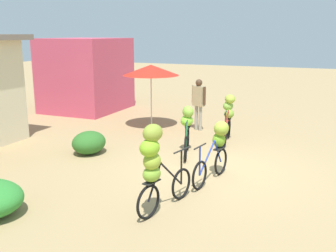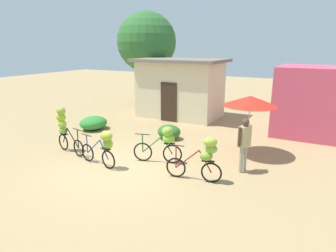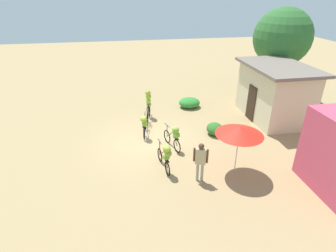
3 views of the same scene
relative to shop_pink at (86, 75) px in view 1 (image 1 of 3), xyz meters
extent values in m
plane|color=#A3865A|center=(-5.14, -7.01, -1.47)|extent=(60.00, 60.00, 0.00)
cube|color=#C74561|center=(0.00, 0.00, 0.00)|extent=(3.20, 2.80, 2.95)
ellipsoid|color=#2D6624|center=(-5.22, -3.56, -1.17)|extent=(0.99, 0.85, 0.60)
cylinder|color=beige|center=(-1.90, -3.85, -0.45)|extent=(0.04, 0.04, 2.06)
cone|color=red|center=(-1.90, -3.85, 0.48)|extent=(1.87, 1.87, 0.35)
torus|color=black|center=(-7.05, -6.88, -1.16)|extent=(0.62, 0.19, 0.62)
torus|color=black|center=(-8.04, -6.65, -1.16)|extent=(0.62, 0.19, 0.62)
cylinder|color=black|center=(-7.87, -6.69, -0.86)|extent=(0.39, 0.12, 0.63)
cylinder|color=black|center=(-7.37, -6.81, -0.86)|extent=(0.68, 0.19, 0.64)
cylinder|color=black|center=(-7.05, -6.88, -0.48)|extent=(0.49, 0.14, 0.03)
cylinder|color=black|center=(-7.05, -6.88, -0.82)|extent=(0.04, 0.04, 0.68)
cube|color=black|center=(-7.94, -6.67, -0.82)|extent=(0.38, 0.22, 0.02)
ellipsoid|color=#7CA831|center=(-7.96, -6.68, -0.68)|extent=(0.41, 0.36, 0.27)
ellipsoid|color=#97B335|center=(-7.96, -6.69, -0.44)|extent=(0.39, 0.33, 0.31)
ellipsoid|color=#84BB26|center=(-8.02, -6.68, -0.20)|extent=(0.44, 0.37, 0.31)
ellipsoid|color=#8DA234|center=(-7.95, -6.71, 0.05)|extent=(0.45, 0.40, 0.31)
torus|color=black|center=(-6.46, -7.06, -1.17)|extent=(0.61, 0.15, 0.61)
torus|color=black|center=(-5.43, -7.23, -1.17)|extent=(0.61, 0.15, 0.61)
cylinder|color=navy|center=(-5.61, -7.20, -0.88)|extent=(0.39, 0.10, 0.59)
cylinder|color=navy|center=(-6.12, -7.12, -0.88)|extent=(0.69, 0.15, 0.60)
cylinder|color=black|center=(-6.46, -7.06, -0.55)|extent=(0.50, 0.11, 0.03)
cylinder|color=navy|center=(-6.46, -7.06, -0.86)|extent=(0.04, 0.04, 0.62)
cube|color=black|center=(-5.54, -7.21, -0.83)|extent=(0.38, 0.20, 0.02)
ellipsoid|color=#72A927|center=(-5.46, -7.18, -0.65)|extent=(0.37, 0.31, 0.34)
ellipsoid|color=#94AB35|center=(-5.46, -7.23, -0.39)|extent=(0.42, 0.33, 0.33)
torus|color=black|center=(-4.83, -6.16, -1.15)|extent=(0.64, 0.23, 0.65)
torus|color=black|center=(-3.86, -5.87, -1.15)|extent=(0.64, 0.23, 0.65)
cylinder|color=#19592D|center=(-4.03, -5.92, -0.85)|extent=(0.38, 0.15, 0.61)
cylinder|color=#19592D|center=(-4.52, -6.07, -0.85)|extent=(0.67, 0.23, 0.61)
cylinder|color=black|center=(-4.83, -6.16, -0.53)|extent=(0.49, 0.17, 0.03)
cylinder|color=#19592D|center=(-4.83, -6.16, -0.84)|extent=(0.04, 0.04, 0.62)
cube|color=black|center=(-3.96, -5.90, -0.79)|extent=(0.39, 0.24, 0.02)
ellipsoid|color=#7EC532|center=(-3.99, -5.88, -0.63)|extent=(0.46, 0.38, 0.30)
ellipsoid|color=#7DAE38|center=(-4.01, -5.92, -0.38)|extent=(0.46, 0.43, 0.33)
torus|color=black|center=(-3.27, -6.77, -1.17)|extent=(0.61, 0.13, 0.61)
torus|color=black|center=(-2.22, -6.62, -1.17)|extent=(0.61, 0.13, 0.61)
cylinder|color=maroon|center=(-2.40, -6.64, -0.86)|extent=(0.40, 0.09, 0.64)
cylinder|color=maroon|center=(-2.93, -6.72, -0.86)|extent=(0.71, 0.14, 0.65)
cylinder|color=black|center=(-3.27, -6.77, -0.48)|extent=(0.50, 0.10, 0.03)
cylinder|color=maroon|center=(-3.27, -6.77, -0.82)|extent=(0.04, 0.04, 0.69)
cube|color=black|center=(-2.32, -6.63, -0.83)|extent=(0.38, 0.19, 0.02)
ellipsoid|color=olive|center=(-2.38, -6.64, -0.69)|extent=(0.42, 0.37, 0.27)
ellipsoid|color=#82AE40|center=(-2.27, -6.58, -0.47)|extent=(0.40, 0.34, 0.27)
ellipsoid|color=#9DB43A|center=(-2.28, -6.63, -0.25)|extent=(0.46, 0.41, 0.27)
cylinder|color=gray|center=(-1.59, -5.35, -1.06)|extent=(0.11, 0.11, 0.82)
cylinder|color=gray|center=(-1.67, -5.52, -1.06)|extent=(0.11, 0.11, 0.82)
cube|color=tan|center=(-1.63, -5.44, -0.33)|extent=(0.34, 0.45, 0.65)
cylinder|color=#4C3321|center=(-1.53, -5.21, -0.30)|extent=(0.08, 0.08, 0.59)
cylinder|color=#4C3321|center=(-1.73, -5.66, -0.30)|extent=(0.08, 0.08, 0.59)
sphere|color=#4C3321|center=(-1.63, -5.44, 0.11)|extent=(0.22, 0.22, 0.22)
camera|label=1|loc=(-13.68, -9.37, 1.67)|focal=41.80mm
camera|label=2|loc=(0.39, -14.02, 2.32)|focal=31.64mm
camera|label=3|loc=(6.68, -8.23, 5.35)|focal=29.02mm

